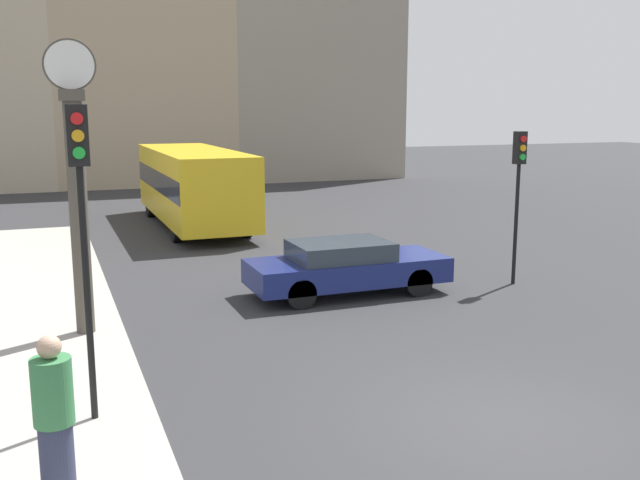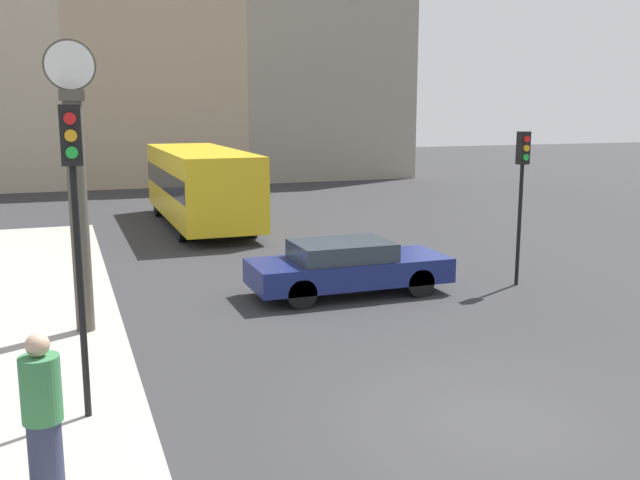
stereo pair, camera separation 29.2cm
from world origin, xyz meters
TOP-DOWN VIEW (x-y plane):
  - ground_plane at (0.00, 0.00)m, footprint 120.00×120.00m
  - sidewalk_corner at (-6.24, 8.17)m, footprint 3.90×20.34m
  - building_row at (0.31, 32.88)m, footprint 29.44×5.00m
  - sedan_car at (0.76, 6.96)m, footprint 4.53×1.75m
  - bus_distant at (-0.58, 17.56)m, footprint 2.58×9.05m
  - traffic_light_near at (-5.09, 1.88)m, footprint 0.26×0.24m
  - traffic_light_far at (4.91, 6.37)m, footprint 0.26×0.24m
  - street_clock at (-4.97, 5.82)m, footprint 0.89×0.43m
  - pedestrian_green_hoodie at (-5.59, 0.10)m, footprint 0.43×0.43m

SIDE VIEW (x-z plane):
  - ground_plane at x=0.00m, z-range 0.00..0.00m
  - sidewalk_corner at x=-6.24m, z-range 0.00..0.12m
  - sedan_car at x=0.76m, z-range 0.03..1.26m
  - pedestrian_green_hoodie at x=-5.59m, z-range 0.11..1.87m
  - bus_distant at x=-0.58m, z-range 0.20..2.92m
  - traffic_light_far at x=4.91m, z-range 0.79..4.45m
  - street_clock at x=-4.97m, z-range 0.07..5.32m
  - traffic_light_near at x=-5.09m, z-range 0.99..5.12m
  - building_row at x=0.31m, z-range -0.29..14.51m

